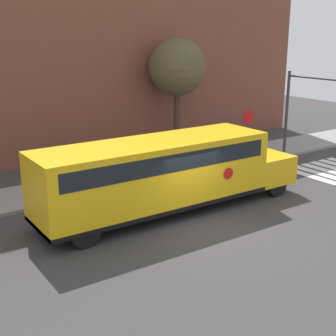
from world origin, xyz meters
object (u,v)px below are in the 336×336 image
at_px(traffic_light, 308,102).
at_px(tree_near_sidewalk, 177,68).
at_px(stop_sign, 248,127).
at_px(school_bus, 163,171).

xyz_separation_m(traffic_light, tree_near_sidewalk, (-4.61, 5.40, 1.61)).
relative_size(traffic_light, tree_near_sidewalk, 0.73).
relative_size(stop_sign, tree_near_sidewalk, 0.43).
distance_m(school_bus, traffic_light, 10.95).
height_order(traffic_light, tree_near_sidewalk, tree_near_sidewalk).
xyz_separation_m(school_bus, stop_sign, (7.81, 3.70, 0.20)).
bearing_deg(traffic_light, tree_near_sidewalk, 130.47).
height_order(stop_sign, traffic_light, traffic_light).
distance_m(stop_sign, tree_near_sidewalk, 5.20).
bearing_deg(traffic_light, school_bus, -168.21).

